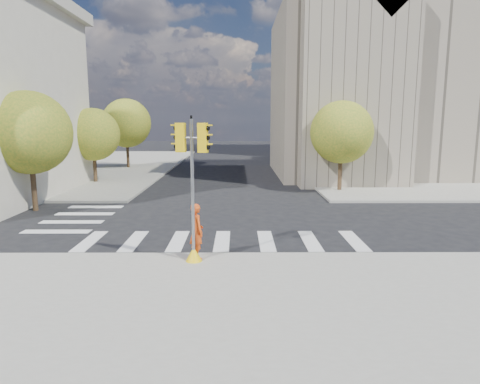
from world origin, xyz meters
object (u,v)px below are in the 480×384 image
at_px(lamp_far, 307,122).
at_px(traffic_signal, 193,201).
at_px(lamp_near, 336,124).
at_px(photographer, 197,231).

distance_m(lamp_far, traffic_signal, 34.20).
relative_size(lamp_near, traffic_signal, 1.66).
bearing_deg(traffic_signal, lamp_near, 78.65).
bearing_deg(traffic_signal, lamp_far, 88.75).
bearing_deg(lamp_near, lamp_far, 90.00).
xyz_separation_m(lamp_far, traffic_signal, (-8.95, -32.92, -2.35)).
xyz_separation_m(lamp_near, photographer, (-8.87, -18.60, -3.47)).
xyz_separation_m(lamp_near, lamp_far, (0.00, 14.00, 0.00)).
bearing_deg(lamp_far, lamp_near, -90.00).
distance_m(lamp_near, photographer, 20.90).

